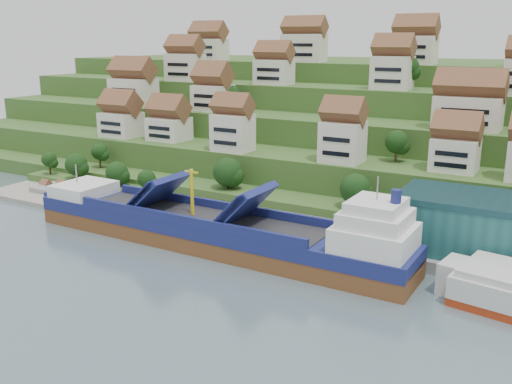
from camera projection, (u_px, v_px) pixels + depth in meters
The scene contains 9 objects.
ground at pixel (253, 257), 103.19m from camera, with size 300.00×300.00×0.00m, color slate.
quay at pixel (386, 246), 105.81m from camera, with size 180.00×14.00×2.20m, color gray.
pebble_beach at pixel (75, 197), 141.08m from camera, with size 45.00×20.00×1.00m, color gray.
hillside at pixel (412, 126), 187.07m from camera, with size 260.00×128.00×31.00m.
hillside_village at pixel (379, 94), 147.11m from camera, with size 161.82×64.17×28.80m.
hillside_trees at pixel (321, 135), 137.96m from camera, with size 141.43×62.69×30.71m.
flagpole at pixel (369, 222), 101.04m from camera, with size 1.28×0.16×8.00m.
beach_huts at pixel (65, 190), 140.59m from camera, with size 14.40×3.70×2.20m.
cargo_ship at pixel (220, 232), 106.83m from camera, with size 78.50×13.00×17.39m.
Camera 1 is at (48.73, -83.40, 38.20)m, focal length 40.00 mm.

